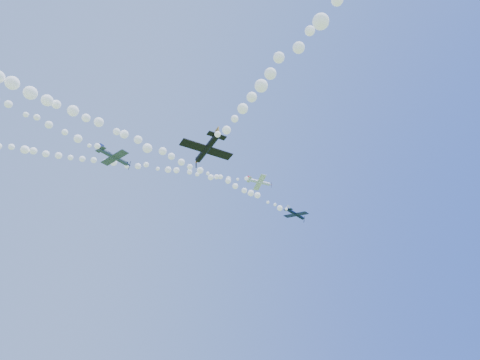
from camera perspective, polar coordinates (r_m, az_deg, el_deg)
name	(u,v)px	position (r m, az deg, el deg)	size (l,w,h in m)	color
plane_white	(260,182)	(99.84, 2.80, -0.30)	(6.52, 6.95, 2.62)	white
smoke_trail_white	(82,158)	(97.21, -21.59, 2.92)	(78.39, 18.99, 2.81)	white
plane_navy	(296,214)	(99.86, 7.95, -4.84)	(6.75, 7.14, 2.64)	#0C1735
smoke_trail_navy	(160,152)	(77.46, -11.28, 3.94)	(71.90, 21.47, 2.70)	white
plane_grey	(114,157)	(72.71, -17.42, 3.12)	(6.51, 6.91, 2.31)	#3B4656
plane_black	(207,149)	(58.37, -4.75, 4.46)	(8.02, 7.62, 2.86)	black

